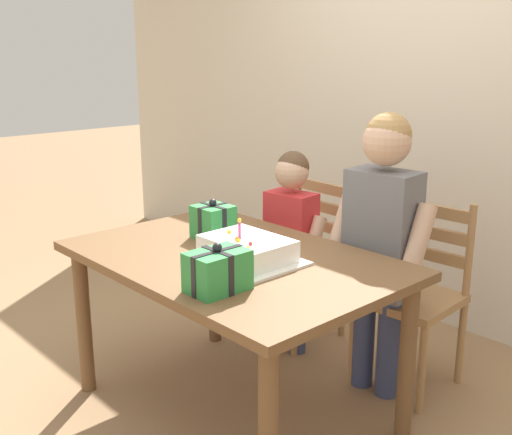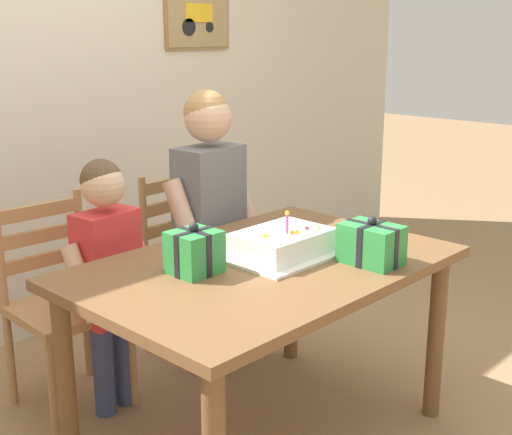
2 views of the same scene
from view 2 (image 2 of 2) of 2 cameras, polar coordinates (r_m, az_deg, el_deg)
The scene contains 9 objects.
back_wall at distance 3.77m, azimuth -17.82°, elevation 9.88°, with size 6.40×0.11×2.60m.
dining_table at distance 2.64m, azimuth 0.62°, elevation -5.69°, with size 1.44×0.96×0.76m.
birthday_cake at distance 2.66m, azimuth 2.17°, elevation -2.24°, with size 0.44×0.34×0.19m.
gift_box_red_large at distance 2.48m, azimuth -5.13°, elevation -2.86°, with size 0.17×0.16×0.19m.
gift_box_beside_cake at distance 2.61m, azimuth 9.51°, elevation -2.18°, with size 0.16×0.22×0.19m.
chair_left at distance 3.11m, azimuth -15.76°, elevation -6.83°, with size 0.44×0.44×0.92m.
chair_right at distance 3.52m, azimuth -5.23°, elevation -3.68°, with size 0.44×0.44×0.92m.
child_older at distance 3.23m, azimuth -3.85°, elevation 1.18°, with size 0.50×0.29×1.35m.
child_younger at distance 2.93m, azimuth -12.17°, elevation -3.67°, with size 0.42×0.25×1.11m.
Camera 2 is at (-1.81, -1.68, 1.61)m, focal length 48.31 mm.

